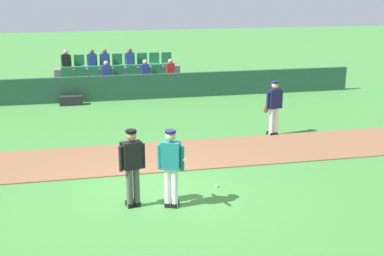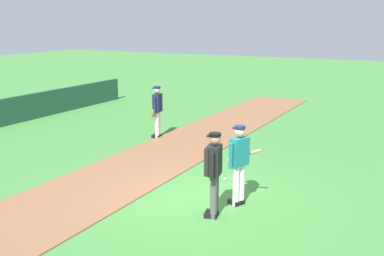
% 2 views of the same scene
% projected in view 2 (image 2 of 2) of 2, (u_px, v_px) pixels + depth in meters
% --- Properties ---
extents(ground_plane, '(80.00, 80.00, 0.00)m').
position_uv_depth(ground_plane, '(203.00, 201.00, 10.15)').
color(ground_plane, '#42843A').
extents(infield_dirt_path, '(28.00, 2.58, 0.03)m').
position_uv_depth(infield_dirt_path, '(109.00, 181.00, 11.35)').
color(infield_dirt_path, brown).
rests_on(infield_dirt_path, ground).
extents(batter_teal_jersey, '(0.61, 0.80, 1.76)m').
position_uv_depth(batter_teal_jersey, '(239.00, 162.00, 9.73)').
color(batter_teal_jersey, white).
rests_on(batter_teal_jersey, ground).
extents(umpire_home_plate, '(0.58, 0.37, 1.76)m').
position_uv_depth(umpire_home_plate, '(214.00, 170.00, 9.12)').
color(umpire_home_plate, '#4C4C4C').
rests_on(umpire_home_plate, ground).
extents(runner_navy_jersey, '(0.67, 0.36, 1.76)m').
position_uv_depth(runner_navy_jersey, '(157.00, 110.00, 15.41)').
color(runner_navy_jersey, white).
rests_on(runner_navy_jersey, ground).
extents(baseball, '(0.07, 0.07, 0.07)m').
position_uv_depth(baseball, '(225.00, 179.00, 11.44)').
color(baseball, white).
rests_on(baseball, ground).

